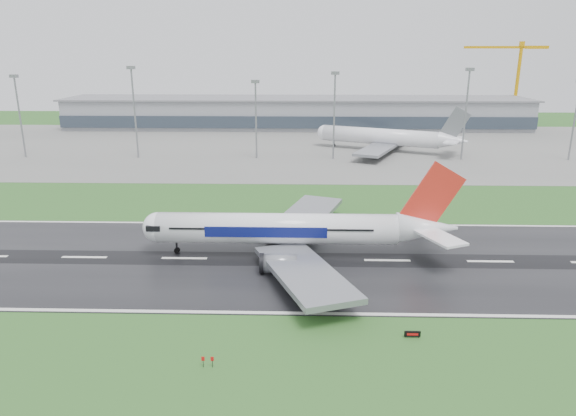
{
  "coord_description": "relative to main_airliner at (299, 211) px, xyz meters",
  "views": [
    {
      "loc": [
        3.06,
        -94.2,
        39.3
      ],
      "look_at": [
        0.21,
        12.0,
        7.0
      ],
      "focal_mm": 32.23,
      "sensor_mm": 36.0,
      "label": 1
    }
  ],
  "objects": [
    {
      "name": "apron",
      "position": [
        -2.67,
        122.27,
        -9.27
      ],
      "size": [
        400.0,
        130.0,
        0.08
      ],
      "primitive_type": "cube",
      "color": "slate",
      "rests_on": "ground"
    },
    {
      "name": "floodmast_5",
      "position": [
        100.92,
        97.27,
        4.93
      ],
      "size": [
        0.64,
        0.64,
        28.47
      ],
      "primitive_type": "cylinder",
      "color": "gray",
      "rests_on": "ground"
    },
    {
      "name": "floodmast_0",
      "position": [
        -106.43,
        97.27,
        5.64
      ],
      "size": [
        0.64,
        0.64,
        29.89
      ],
      "primitive_type": "cylinder",
      "color": "gray",
      "rests_on": "ground"
    },
    {
      "name": "parked_airliner",
      "position": [
        34.68,
        114.0,
        0.03
      ],
      "size": [
        81.67,
        79.47,
        18.52
      ],
      "primitive_type": null,
      "rotation": [
        0.0,
        0.0,
        -0.42
      ],
      "color": "white",
      "rests_on": "apron"
    },
    {
      "name": "floodmast_2",
      "position": [
        -16.82,
        97.27,
        4.73
      ],
      "size": [
        0.64,
        0.64,
        28.06
      ],
      "primitive_type": "cylinder",
      "color": "gray",
      "rests_on": "ground"
    },
    {
      "name": "floodmast_4",
      "position": [
        60.83,
        97.27,
        6.91
      ],
      "size": [
        0.64,
        0.64,
        32.43
      ],
      "primitive_type": "cylinder",
      "color": "gray",
      "rests_on": "ground"
    },
    {
      "name": "floodmast_1",
      "position": [
        -62.45,
        97.27,
        7.18
      ],
      "size": [
        0.64,
        0.64,
        32.97
      ],
      "primitive_type": "cylinder",
      "color": "gray",
      "rests_on": "ground"
    },
    {
      "name": "main_airliner",
      "position": [
        0.0,
        0.0,
        0.0
      ],
      "size": [
        62.51,
        59.55,
        18.41
      ],
      "primitive_type": null,
      "rotation": [
        0.0,
        0.0,
        -0.0
      ],
      "color": "white",
      "rests_on": "runway"
    },
    {
      "name": "tower_crane",
      "position": [
        118.35,
        197.27,
        12.86
      ],
      "size": [
        44.93,
        2.83,
        44.33
      ],
      "primitive_type": null,
      "rotation": [
        0.0,
        0.0,
        -0.01
      ],
      "color": "#D79306",
      "rests_on": "ground"
    },
    {
      "name": "terminal",
      "position": [
        -2.67,
        182.27,
        -1.81
      ],
      "size": [
        240.0,
        36.0,
        15.0
      ],
      "primitive_type": "cube",
      "color": "gray",
      "rests_on": "ground"
    },
    {
      "name": "ground",
      "position": [
        -2.67,
        -2.73,
        -9.31
      ],
      "size": [
        520.0,
        520.0,
        0.0
      ],
      "primitive_type": "plane",
      "color": "#25541F",
      "rests_on": "ground"
    },
    {
      "name": "floodmast_3",
      "position": [
        12.38,
        97.27,
        6.25
      ],
      "size": [
        0.64,
        0.64,
        31.1
      ],
      "primitive_type": "cylinder",
      "color": "gray",
      "rests_on": "ground"
    },
    {
      "name": "runway_sign",
      "position": [
        16.44,
        -31.11,
        -8.79
      ],
      "size": [
        2.25,
        1.02,
        1.04
      ],
      "primitive_type": null,
      "rotation": [
        0.0,
        0.0,
        -0.34
      ],
      "color": "black",
      "rests_on": "ground"
    },
    {
      "name": "runway",
      "position": [
        -2.67,
        -2.73,
        -9.26
      ],
      "size": [
        400.0,
        45.0,
        0.1
      ],
      "primitive_type": "cube",
      "color": "black",
      "rests_on": "ground"
    }
  ]
}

